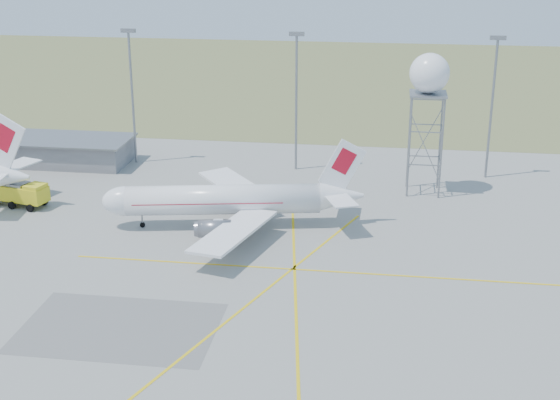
# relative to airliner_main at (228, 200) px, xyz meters

# --- Properties ---
(grass_strip) EXTENTS (400.00, 120.00, 0.03)m
(grass_strip) POSITION_rel_airliner_main_xyz_m (15.31, 98.47, -3.32)
(grass_strip) COLOR #566035
(grass_strip) RESTS_ON ground
(building_grey) EXTENTS (19.00, 10.00, 3.90)m
(building_grey) POSITION_rel_airliner_main_xyz_m (-29.69, 22.47, -1.36)
(building_grey) COLOR gray
(building_grey) RESTS_ON ground
(mast_a) EXTENTS (2.20, 0.50, 20.50)m
(mast_a) POSITION_rel_airliner_main_xyz_m (-19.69, 24.47, 8.73)
(mast_a) COLOR gray
(mast_a) RESTS_ON ground
(mast_b) EXTENTS (2.20, 0.50, 20.50)m
(mast_b) POSITION_rel_airliner_main_xyz_m (5.31, 24.47, 8.73)
(mast_b) COLOR gray
(mast_b) RESTS_ON ground
(mast_c) EXTENTS (2.20, 0.50, 20.50)m
(mast_c) POSITION_rel_airliner_main_xyz_m (33.31, 24.47, 8.73)
(mast_c) COLOR gray
(mast_c) RESTS_ON ground
(airliner_main) EXTENTS (31.90, 30.59, 10.89)m
(airliner_main) POSITION_rel_airliner_main_xyz_m (0.00, 0.00, 0.00)
(airliner_main) COLOR white
(airliner_main) RESTS_ON ground
(radar_tower) EXTENTS (5.29, 5.29, 19.16)m
(radar_tower) POSITION_rel_airliner_main_xyz_m (23.93, 16.34, 7.41)
(radar_tower) COLOR gray
(radar_tower) RESTS_ON ground
(fire_truck) EXTENTS (8.57, 4.78, 3.26)m
(fire_truck) POSITION_rel_airliner_main_xyz_m (-28.54, 3.20, -1.77)
(fire_truck) COLOR yellow
(fire_truck) RESTS_ON ground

